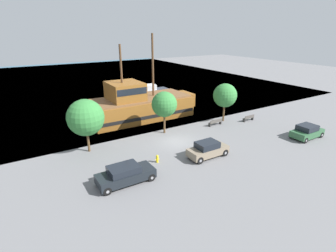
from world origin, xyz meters
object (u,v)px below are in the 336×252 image
object	(u,v)px
parked_car_curb_front	(208,149)
parked_car_curb_mid	(125,174)
bench_promenade_west	(215,122)
pirate_ship	(139,105)
parked_car_curb_rear	(307,132)
bench_promenade_east	(249,118)
moored_boat_dockside	(150,91)
fire_hydrant	(157,158)

from	to	relation	value
parked_car_curb_front	parked_car_curb_mid	world-z (taller)	parked_car_curb_front
parked_car_curb_mid	bench_promenade_west	xyz separation A→B (m)	(15.41, 6.59, -0.32)
pirate_ship	parked_car_curb_rear	size ratio (longest dim) A/B	3.89
bench_promenade_east	bench_promenade_west	bearing A→B (deg)	168.33
moored_boat_dockside	bench_promenade_west	world-z (taller)	moored_boat_dockside
parked_car_curb_rear	fire_hydrant	size ratio (longest dim) A/B	5.24
pirate_ship	bench_promenade_west	size ratio (longest dim) A/B	7.91
fire_hydrant	bench_promenade_east	bearing A→B (deg)	13.07
parked_car_curb_rear	bench_promenade_east	xyz separation A→B (m)	(-1.12, 7.66, -0.33)
bench_promenade_west	fire_hydrant	bearing A→B (deg)	-156.95
bench_promenade_west	bench_promenade_east	bearing A→B (deg)	-11.67
parked_car_curb_front	bench_promenade_west	distance (m)	9.32
fire_hydrant	bench_promenade_west	xyz separation A→B (m)	(11.50, 4.89, 0.04)
moored_boat_dockside	parked_car_curb_mid	distance (m)	30.61
pirate_ship	moored_boat_dockside	distance (m)	13.86
fire_hydrant	pirate_ship	bearing A→B (deg)	71.36
parked_car_curb_front	parked_car_curb_mid	bearing A→B (deg)	-179.20
parked_car_curb_mid	bench_promenade_east	world-z (taller)	parked_car_curb_mid
moored_boat_dockside	parked_car_curb_rear	bearing A→B (deg)	-78.85
parked_car_curb_front	bench_promenade_east	xyz separation A→B (m)	(11.77, 5.42, -0.35)
moored_boat_dockside	parked_car_curb_rear	world-z (taller)	moored_boat_dockside
bench_promenade_east	parked_car_curb_rear	bearing A→B (deg)	-81.67
bench_promenade_east	moored_boat_dockside	bearing A→B (deg)	102.19
fire_hydrant	bench_promenade_west	bearing A→B (deg)	23.05
bench_promenade_west	moored_boat_dockside	bearing A→B (deg)	88.14
pirate_ship	parked_car_curb_rear	bearing A→B (deg)	-51.52
pirate_ship	parked_car_curb_front	size ratio (longest dim) A/B	3.78
parked_car_curb_front	parked_car_curb_rear	size ratio (longest dim) A/B	1.03
pirate_ship	moored_boat_dockside	size ratio (longest dim) A/B	2.19
moored_boat_dockside	parked_car_curb_front	size ratio (longest dim) A/B	1.72
parked_car_curb_mid	fire_hydrant	world-z (taller)	parked_car_curb_mid
parked_car_curb_rear	fire_hydrant	world-z (taller)	parked_car_curb_rear
parked_car_curb_front	fire_hydrant	bearing A→B (deg)	161.82
parked_car_curb_front	fire_hydrant	distance (m)	5.05
pirate_ship	moored_boat_dockside	xyz separation A→B (m)	(7.76, 11.42, -1.16)
moored_boat_dockside	fire_hydrant	size ratio (longest dim) A/B	9.30
moored_boat_dockside	parked_car_curb_mid	size ratio (longest dim) A/B	1.51
pirate_ship	parked_car_curb_mid	distance (m)	16.86
bench_promenade_east	parked_car_curb_mid	bearing A→B (deg)	-164.87
parked_car_curb_rear	fire_hydrant	distance (m)	18.09
pirate_ship	parked_car_curb_front	distance (m)	14.57
parked_car_curb_rear	bench_promenade_west	distance (m)	10.68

